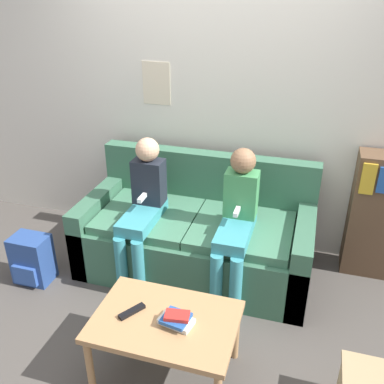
% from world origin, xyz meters
% --- Properties ---
extents(ground_plane, '(10.00, 10.00, 0.00)m').
position_xyz_m(ground_plane, '(0.00, 0.00, 0.00)').
color(ground_plane, '#4C4742').
extents(wall_back, '(8.00, 0.06, 2.60)m').
position_xyz_m(wall_back, '(-0.00, 1.10, 1.30)').
color(wall_back, silver).
rests_on(wall_back, ground_plane).
extents(couch, '(1.84, 0.89, 0.90)m').
position_xyz_m(couch, '(0.00, 0.57, 0.30)').
color(couch, '#38664C').
rests_on(couch, ground_plane).
extents(coffee_table, '(0.84, 0.57, 0.44)m').
position_xyz_m(coffee_table, '(0.13, -0.56, 0.39)').
color(coffee_table, '#AD7F51').
rests_on(coffee_table, ground_plane).
extents(person_left, '(0.24, 0.60, 1.13)m').
position_xyz_m(person_left, '(-0.37, 0.36, 0.64)').
color(person_left, teal).
rests_on(person_left, ground_plane).
extents(person_right, '(0.24, 0.60, 1.13)m').
position_xyz_m(person_right, '(0.36, 0.36, 0.64)').
color(person_right, teal).
rests_on(person_right, ground_plane).
extents(tv_remote, '(0.13, 0.16, 0.02)m').
position_xyz_m(tv_remote, '(-0.07, -0.56, 0.45)').
color(tv_remote, black).
rests_on(tv_remote, coffee_table).
extents(book_stack, '(0.21, 0.16, 0.08)m').
position_xyz_m(book_stack, '(0.21, -0.57, 0.47)').
color(book_stack, silver).
rests_on(book_stack, coffee_table).
extents(bookshelf, '(0.48, 0.27, 1.03)m').
position_xyz_m(bookshelf, '(1.41, 0.92, 0.52)').
color(bookshelf, brown).
rests_on(bookshelf, ground_plane).
extents(backpack, '(0.29, 0.24, 0.40)m').
position_xyz_m(backpack, '(-1.20, 0.00, 0.20)').
color(backpack, '#284789').
rests_on(backpack, ground_plane).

